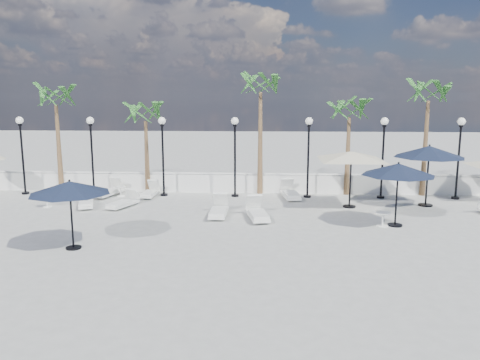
# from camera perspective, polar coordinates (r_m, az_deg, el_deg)

# --- Properties ---
(ground) EXTENTS (100.00, 100.00, 0.00)m
(ground) POSITION_cam_1_polar(r_m,az_deg,el_deg) (16.52, -2.10, -6.74)
(ground) COLOR #969792
(ground) RESTS_ON ground
(balustrade) EXTENTS (26.00, 0.30, 1.01)m
(balustrade) POSITION_cam_1_polar(r_m,az_deg,el_deg) (23.69, -0.46, -0.40)
(balustrade) COLOR silver
(balustrade) RESTS_ON ground
(lamppost_0) EXTENTS (0.36, 0.36, 3.84)m
(lamppost_0) POSITION_cam_1_polar(r_m,az_deg,el_deg) (25.37, -25.08, 3.97)
(lamppost_0) COLOR black
(lamppost_0) RESTS_ON ground
(lamppost_1) EXTENTS (0.36, 0.36, 3.84)m
(lamppost_1) POSITION_cam_1_polar(r_m,az_deg,el_deg) (23.91, -17.65, 4.13)
(lamppost_1) COLOR black
(lamppost_1) RESTS_ON ground
(lamppost_2) EXTENTS (0.36, 0.36, 3.84)m
(lamppost_2) POSITION_cam_1_polar(r_m,az_deg,el_deg) (22.91, -9.42, 4.22)
(lamppost_2) COLOR black
(lamppost_2) RESTS_ON ground
(lamppost_3) EXTENTS (0.36, 0.36, 3.84)m
(lamppost_3) POSITION_cam_1_polar(r_m,az_deg,el_deg) (22.41, -0.62, 4.23)
(lamppost_3) COLOR black
(lamppost_3) RESTS_ON ground
(lamppost_4) EXTENTS (0.36, 0.36, 3.84)m
(lamppost_4) POSITION_cam_1_polar(r_m,az_deg,el_deg) (22.45, 8.35, 4.14)
(lamppost_4) COLOR black
(lamppost_4) RESTS_ON ground
(lamppost_5) EXTENTS (0.36, 0.36, 3.84)m
(lamppost_5) POSITION_cam_1_polar(r_m,az_deg,el_deg) (23.03, 17.07, 3.95)
(lamppost_5) COLOR black
(lamppost_5) RESTS_ON ground
(lamppost_6) EXTENTS (0.36, 0.36, 3.84)m
(lamppost_6) POSITION_cam_1_polar(r_m,az_deg,el_deg) (24.12, 25.18, 3.69)
(lamppost_6) COLOR black
(lamppost_6) RESTS_ON ground
(palm_0) EXTENTS (2.60, 2.60, 5.50)m
(palm_0) POSITION_cam_1_polar(r_m,az_deg,el_deg) (25.31, -21.55, 8.84)
(palm_0) COLOR brown
(palm_0) RESTS_ON ground
(palm_1) EXTENTS (2.60, 2.60, 4.70)m
(palm_1) POSITION_cam_1_polar(r_m,az_deg,el_deg) (23.83, -11.45, 7.43)
(palm_1) COLOR brown
(palm_1) RESTS_ON ground
(palm_2) EXTENTS (2.60, 2.60, 6.10)m
(palm_2) POSITION_cam_1_polar(r_m,az_deg,el_deg) (23.05, 2.53, 10.92)
(palm_2) COLOR brown
(palm_2) RESTS_ON ground
(palm_3) EXTENTS (2.60, 2.60, 4.90)m
(palm_3) POSITION_cam_1_polar(r_m,az_deg,el_deg) (23.41, 13.19, 7.80)
(palm_3) COLOR brown
(palm_3) RESTS_ON ground
(palm_4) EXTENTS (2.60, 2.60, 5.70)m
(palm_4) POSITION_cam_1_polar(r_m,az_deg,el_deg) (24.31, 22.00, 9.25)
(palm_4) COLOR brown
(palm_4) RESTS_ON ground
(lounger_0) EXTENTS (1.20, 1.94, 0.69)m
(lounger_0) POSITION_cam_1_polar(r_m,az_deg,el_deg) (21.72, -18.28, -2.51)
(lounger_0) COLOR white
(lounger_0) RESTS_ON ground
(lounger_1) EXTENTS (0.61, 1.76, 0.65)m
(lounger_1) POSITION_cam_1_polar(r_m,az_deg,el_deg) (23.12, -10.89, -1.47)
(lounger_1) COLOR white
(lounger_1) RESTS_ON ground
(lounger_2) EXTENTS (1.10, 2.09, 0.75)m
(lounger_2) POSITION_cam_1_polar(r_m,az_deg,el_deg) (23.70, -15.76, -1.31)
(lounger_2) COLOR white
(lounger_2) RESTS_ON ground
(lounger_3) EXTENTS (1.14, 1.86, 0.66)m
(lounger_3) POSITION_cam_1_polar(r_m,az_deg,el_deg) (21.14, -14.06, -2.67)
(lounger_3) COLOR white
(lounger_3) RESTS_ON ground
(lounger_4) EXTENTS (0.66, 2.00, 0.75)m
(lounger_4) POSITION_cam_1_polar(r_m,az_deg,el_deg) (19.03, -2.61, -3.69)
(lounger_4) COLOR white
(lounger_4) RESTS_ON ground
(lounger_5) EXTENTS (0.96, 2.12, 0.77)m
(lounger_5) POSITION_cam_1_polar(r_m,az_deg,el_deg) (22.46, 6.12, -1.58)
(lounger_5) COLOR white
(lounger_5) RESTS_ON ground
(lounger_6) EXTENTS (1.06, 2.13, 0.76)m
(lounger_6) POSITION_cam_1_polar(r_m,az_deg,el_deg) (18.57, 2.12, -4.02)
(lounger_6) COLOR white
(lounger_6) RESTS_ON ground
(side_table_0) EXTENTS (0.50, 0.50, 0.48)m
(side_table_0) POSITION_cam_1_polar(r_m,az_deg,el_deg) (23.48, -14.34, -1.25)
(side_table_0) COLOR white
(side_table_0) RESTS_ON ground
(side_table_1) EXTENTS (0.49, 0.49, 0.47)m
(side_table_1) POSITION_cam_1_polar(r_m,az_deg,el_deg) (22.24, -22.48, -2.35)
(side_table_1) COLOR white
(side_table_1) RESTS_ON ground
(side_table_2) EXTENTS (0.56, 0.56, 0.55)m
(side_table_2) POSITION_cam_1_polar(r_m,az_deg,el_deg) (18.32, 17.01, -4.43)
(side_table_2) COLOR white
(side_table_2) RESTS_ON ground
(parasol_navy_left) EXTENTS (2.54, 2.54, 2.24)m
(parasol_navy_left) POSITION_cam_1_polar(r_m,az_deg,el_deg) (15.56, -20.05, -0.91)
(parasol_navy_left) COLOR black
(parasol_navy_left) RESTS_ON ground
(parasol_navy_mid) EXTENTS (2.71, 2.71, 2.43)m
(parasol_navy_mid) POSITION_cam_1_polar(r_m,az_deg,el_deg) (18.18, 18.73, 1.19)
(parasol_navy_mid) COLOR black
(parasol_navy_mid) RESTS_ON ground
(parasol_navy_right) EXTENTS (3.06, 3.06, 2.75)m
(parasol_navy_right) POSITION_cam_1_polar(r_m,az_deg,el_deg) (22.04, 22.07, 3.19)
(parasol_navy_right) COLOR black
(parasol_navy_right) RESTS_ON ground
(parasol_cream_sq_a) EXTENTS (5.40, 5.40, 2.65)m
(parasol_cream_sq_a) POSITION_cam_1_polar(r_m,az_deg,el_deg) (20.74, 13.44, 3.37)
(parasol_cream_sq_a) COLOR black
(parasol_cream_sq_a) RESTS_ON ground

